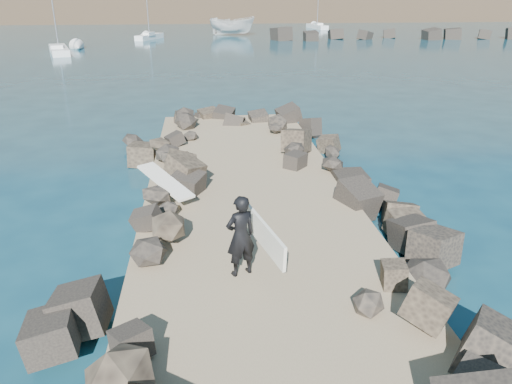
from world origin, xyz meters
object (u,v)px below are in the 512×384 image
Objects in this scene: surfboard_resting at (166,185)px; surfer_with_board at (244,235)px; boat_imported at (232,26)px; sailboat_b at (149,37)px.

surfer_with_board is (1.87, -4.26, 0.46)m from surfboard_resting.
boat_imported is at bearing 48.06° from surfboard_resting.
sailboat_b is (-5.55, 57.28, -0.69)m from surfboard_resting.
sailboat_b reaches higher than boat_imported.
surfboard_resting is 1.00× the size of surfer_with_board.
boat_imported is (5.86, 62.55, 0.28)m from surfboard_resting.
surfer_with_board is 0.31× the size of sailboat_b.
boat_imported is 3.20× the size of surfer_with_board.
boat_imported is 66.93m from surfer_with_board.
sailboat_b is at bearing 96.87° from surfer_with_board.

